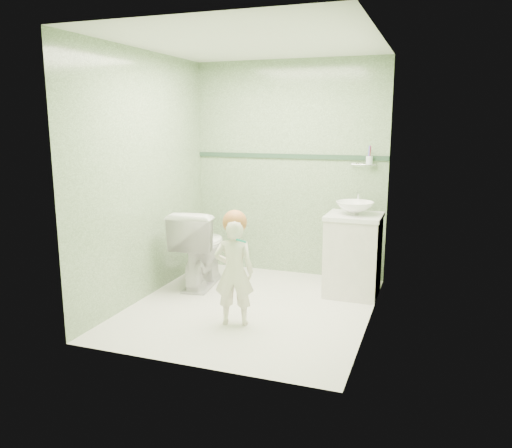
% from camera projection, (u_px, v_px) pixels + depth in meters
% --- Properties ---
extents(ground, '(2.50, 2.50, 0.00)m').
position_uv_depth(ground, '(251.00, 307.00, 4.83)').
color(ground, white).
rests_on(ground, ground).
extents(room_shell, '(2.50, 2.54, 2.40)m').
position_uv_depth(room_shell, '(250.00, 182.00, 4.59)').
color(room_shell, gray).
rests_on(room_shell, ground).
extents(trim_stripe, '(2.20, 0.02, 0.05)m').
position_uv_depth(trim_stripe, '(289.00, 156.00, 5.70)').
color(trim_stripe, '#2B4934').
rests_on(trim_stripe, room_shell).
extents(vanity, '(0.52, 0.50, 0.80)m').
position_uv_depth(vanity, '(353.00, 256.00, 5.11)').
color(vanity, beige).
rests_on(vanity, ground).
extents(counter, '(0.54, 0.52, 0.04)m').
position_uv_depth(counter, '(354.00, 216.00, 5.03)').
color(counter, white).
rests_on(counter, vanity).
extents(basin, '(0.37, 0.37, 0.13)m').
position_uv_depth(basin, '(355.00, 208.00, 5.02)').
color(basin, white).
rests_on(basin, counter).
extents(faucet, '(0.03, 0.13, 0.18)m').
position_uv_depth(faucet, '(358.00, 197.00, 5.17)').
color(faucet, silver).
rests_on(faucet, counter).
extents(cup_holder, '(0.26, 0.07, 0.21)m').
position_uv_depth(cup_holder, '(369.00, 160.00, 5.36)').
color(cup_holder, silver).
rests_on(cup_holder, room_shell).
extents(toilet, '(0.56, 0.87, 0.83)m').
position_uv_depth(toilet, '(200.00, 247.00, 5.41)').
color(toilet, white).
rests_on(toilet, ground).
extents(toddler, '(0.39, 0.30, 0.94)m').
position_uv_depth(toddler, '(234.00, 272.00, 4.35)').
color(toddler, white).
rests_on(toddler, ground).
extents(hair_cap, '(0.21, 0.21, 0.21)m').
position_uv_depth(hair_cap, '(235.00, 222.00, 4.28)').
color(hair_cap, '#B36C36').
rests_on(hair_cap, toddler).
extents(teal_toothbrush, '(0.11, 0.14, 0.08)m').
position_uv_depth(teal_toothbrush, '(241.00, 240.00, 4.16)').
color(teal_toothbrush, '#0E8E71').
rests_on(teal_toothbrush, toddler).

